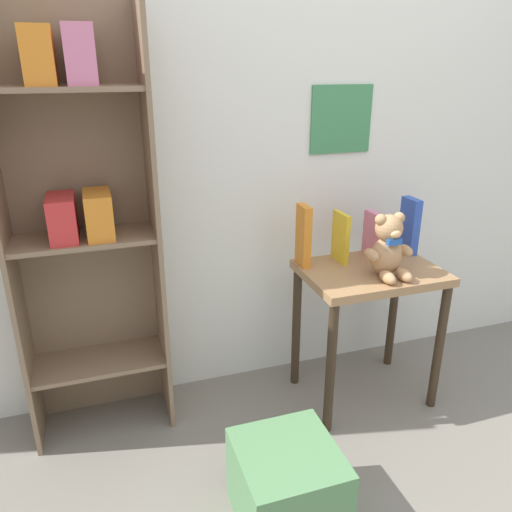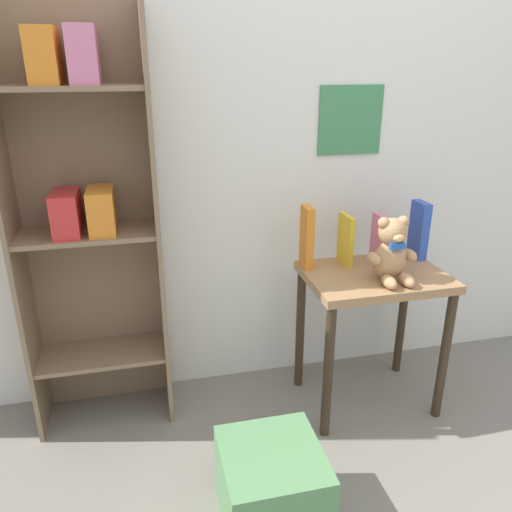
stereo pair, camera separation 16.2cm
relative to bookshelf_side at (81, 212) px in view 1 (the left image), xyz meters
name	(u,v)px [view 1 (the left image)]	position (x,y,z in m)	size (l,w,h in m)	color
wall_back	(296,115)	(0.93, 0.15, 0.31)	(4.80, 0.07, 2.50)	silver
bookshelf_side	(81,212)	(0.00, 0.00, 0.00)	(0.55, 0.28, 1.69)	#7F664C
display_table	(369,293)	(1.15, -0.21, -0.42)	(0.58, 0.42, 0.64)	#9E754C
teddy_bear	(388,248)	(1.17, -0.29, -0.18)	(0.20, 0.19, 0.27)	tan
book_standing_orange	(303,236)	(0.89, -0.08, -0.17)	(0.04, 0.10, 0.27)	orange
book_standing_yellow	(341,237)	(1.06, -0.08, -0.19)	(0.02, 0.12, 0.22)	gold
book_standing_pink	(375,235)	(1.24, -0.08, -0.20)	(0.04, 0.15, 0.20)	#D17093
book_standing_blue	(409,226)	(1.41, -0.08, -0.17)	(0.04, 0.11, 0.26)	#2D51B7
storage_bin	(287,486)	(0.56, -0.75, -0.79)	(0.33, 0.34, 0.29)	#568956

